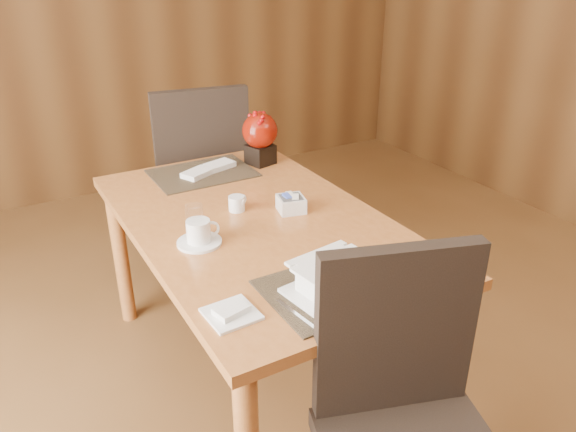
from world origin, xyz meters
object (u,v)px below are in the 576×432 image
berry_decor (260,135)px  near_chair (408,415)px  sugar_caddy (291,204)px  dining_table (258,242)px  creamer_jug (237,203)px  far_chair (199,171)px  water_glass (195,224)px  bread_plate (231,314)px  soup_setting (340,283)px  coffee_cup (199,234)px

berry_decor → near_chair: 1.53m
sugar_caddy → dining_table: bearing=-179.8°
creamer_jug → far_chair: 0.87m
creamer_jug → far_chair: bearing=54.6°
near_chair → water_glass: bearing=123.8°
dining_table → bread_plate: size_ratio=10.78×
soup_setting → near_chair: 0.40m
berry_decor → bread_plate: berry_decor is taller
sugar_caddy → near_chair: size_ratio=0.10×
bread_plate → creamer_jug: bearing=63.6°
bread_plate → soup_setting: bearing=-14.1°
water_glass → sugar_caddy: water_glass is taller
dining_table → coffee_cup: (-0.26, -0.07, 0.14)m
soup_setting → coffee_cup: 0.57m
sugar_caddy → berry_decor: 0.57m
berry_decor → far_chair: size_ratio=0.23×
coffee_cup → berry_decor: 0.83m
soup_setting → berry_decor: bearing=66.1°
soup_setting → bread_plate: (-0.32, 0.08, -0.05)m
near_chair → bread_plate: bearing=146.3°
soup_setting → far_chair: (0.16, 1.54, -0.20)m
soup_setting → sugar_caddy: bearing=65.2°
water_glass → sugar_caddy: 0.42m
soup_setting → water_glass: water_glass is taller
creamer_jug → berry_decor: size_ratio=0.33×
creamer_jug → sugar_caddy: bearing=-55.6°
coffee_cup → soup_setting: bearing=-65.7°
dining_table → soup_setting: (-0.03, -0.60, 0.15)m
dining_table → sugar_caddy: (0.15, 0.00, 0.13)m
creamer_jug → bread_plate: bearing=-140.8°
sugar_caddy → near_chair: near_chair is taller
soup_setting → sugar_caddy: soup_setting is taller
coffee_cup → creamer_jug: 0.30m
water_glass → creamer_jug: bearing=35.4°
soup_setting → coffee_cup: size_ratio=1.89×
soup_setting → water_glass: (-0.24, 0.54, 0.02)m
water_glass → coffee_cup: bearing=-79.9°
sugar_caddy → bread_plate: sugar_caddy is taller
water_glass → berry_decor: 0.82m
water_glass → soup_setting: bearing=-66.2°
soup_setting → coffee_cup: (-0.24, 0.52, -0.01)m
sugar_caddy → berry_decor: bearing=75.2°
soup_setting → berry_decor: (0.32, 1.13, 0.09)m
berry_decor → bread_plate: 1.24m
near_chair → far_chair: 1.88m
near_chair → far_chair: far_chair is taller
dining_table → near_chair: near_chair is taller
bread_plate → water_glass: bearing=80.5°
sugar_caddy → far_chair: 0.96m
coffee_cup → far_chair: far_chair is taller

